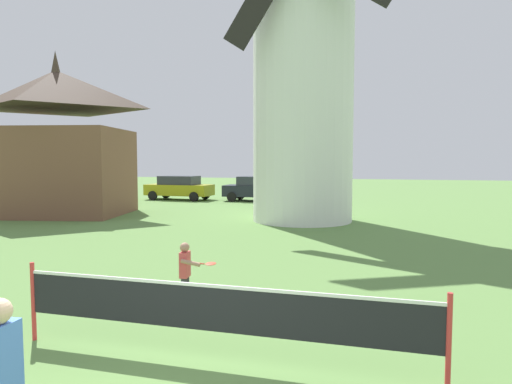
{
  "coord_description": "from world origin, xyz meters",
  "views": [
    {
      "loc": [
        2.02,
        -3.32,
        2.5
      ],
      "look_at": [
        0.17,
        3.58,
        1.99
      ],
      "focal_mm": 30.38,
      "sensor_mm": 36.0,
      "label": 1
    }
  ],
  "objects_px": {
    "player_far": "(186,270)",
    "chapel": "(58,145)",
    "windmill": "(303,55)",
    "parked_car_mustard": "(179,187)",
    "tennis_net": "(214,309)",
    "parked_car_black": "(257,188)"
  },
  "relations": [
    {
      "from": "player_far",
      "to": "windmill",
      "type": "bearing_deg",
      "value": 88.79
    },
    {
      "from": "tennis_net",
      "to": "player_far",
      "type": "bearing_deg",
      "value": 122.7
    },
    {
      "from": "parked_car_black",
      "to": "parked_car_mustard",
      "type": "bearing_deg",
      "value": -176.19
    },
    {
      "from": "player_far",
      "to": "chapel",
      "type": "bearing_deg",
      "value": 136.89
    },
    {
      "from": "tennis_net",
      "to": "parked_car_mustard",
      "type": "distance_m",
      "value": 23.47
    },
    {
      "from": "chapel",
      "to": "parked_car_black",
      "type": "bearing_deg",
      "value": 51.61
    },
    {
      "from": "windmill",
      "to": "parked_car_mustard",
      "type": "relative_size",
      "value": 3.17
    },
    {
      "from": "tennis_net",
      "to": "parked_car_black",
      "type": "xyz_separation_m",
      "value": [
        -5.11,
        21.43,
        0.12
      ]
    },
    {
      "from": "parked_car_mustard",
      "to": "tennis_net",
      "type": "bearing_deg",
      "value": -63.92
    },
    {
      "from": "windmill",
      "to": "parked_car_mustard",
      "type": "distance_m",
      "value": 13.67
    },
    {
      "from": "parked_car_mustard",
      "to": "chapel",
      "type": "relative_size",
      "value": 0.58
    },
    {
      "from": "parked_car_black",
      "to": "chapel",
      "type": "distance_m",
      "value": 11.9
    },
    {
      "from": "player_far",
      "to": "chapel",
      "type": "relative_size",
      "value": 0.15
    },
    {
      "from": "player_far",
      "to": "parked_car_black",
      "type": "relative_size",
      "value": 0.26
    },
    {
      "from": "player_far",
      "to": "parked_car_mustard",
      "type": "height_order",
      "value": "parked_car_mustard"
    },
    {
      "from": "parked_car_mustard",
      "to": "chapel",
      "type": "xyz_separation_m",
      "value": [
        -2.02,
        -8.77,
        2.47
      ]
    },
    {
      "from": "windmill",
      "to": "tennis_net",
      "type": "height_order",
      "value": "windmill"
    },
    {
      "from": "windmill",
      "to": "chapel",
      "type": "bearing_deg",
      "value": -175.62
    },
    {
      "from": "windmill",
      "to": "parked_car_black",
      "type": "xyz_separation_m",
      "value": [
        -4.13,
        8.25,
        -6.09
      ]
    },
    {
      "from": "windmill",
      "to": "tennis_net",
      "type": "distance_m",
      "value": 14.6
    },
    {
      "from": "parked_car_black",
      "to": "chapel",
      "type": "height_order",
      "value": "chapel"
    },
    {
      "from": "tennis_net",
      "to": "parked_car_mustard",
      "type": "height_order",
      "value": "parked_car_mustard"
    }
  ]
}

